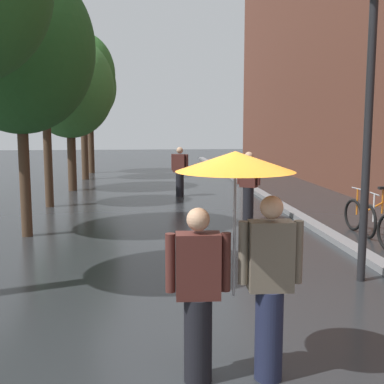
% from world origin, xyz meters
% --- Properties ---
extents(ground_plane, '(80.00, 80.00, 0.00)m').
position_xyz_m(ground_plane, '(0.00, 0.00, 0.00)').
color(ground_plane, '#26282B').
extents(kerb_strip, '(0.30, 36.00, 0.12)m').
position_xyz_m(kerb_strip, '(3.20, 10.00, 0.06)').
color(kerb_strip, slate).
rests_on(kerb_strip, ground).
extents(street_tree_1, '(3.04, 3.04, 5.60)m').
position_xyz_m(street_tree_1, '(-3.11, 5.82, 3.86)').
color(street_tree_1, '#473323').
rests_on(street_tree_1, ground).
extents(street_tree_2, '(2.32, 2.32, 4.98)m').
position_xyz_m(street_tree_2, '(-3.32, 9.57, 3.71)').
color(street_tree_2, '#473323').
rests_on(street_tree_2, ground).
extents(street_tree_3, '(3.05, 3.05, 5.33)m').
position_xyz_m(street_tree_3, '(-3.13, 12.99, 3.57)').
color(street_tree_3, '#473323').
rests_on(street_tree_3, ground).
extents(street_tree_4, '(2.68, 2.68, 6.04)m').
position_xyz_m(street_tree_4, '(-3.08, 16.51, 4.30)').
color(street_tree_4, '#473323').
rests_on(street_tree_4, ground).
extents(street_tree_5, '(2.50, 2.50, 5.60)m').
position_xyz_m(street_tree_5, '(-3.08, 19.27, 3.99)').
color(street_tree_5, '#473323').
rests_on(street_tree_5, ground).
extents(parked_bicycle_3, '(1.16, 0.83, 0.96)m').
position_xyz_m(parked_bicycle_3, '(4.47, 5.76, 0.38)').
color(parked_bicycle_3, black).
rests_on(parked_bicycle_3, ground).
extents(couple_under_umbrella, '(1.25, 1.07, 2.13)m').
position_xyz_m(couple_under_umbrella, '(0.15, -0.44, 1.38)').
color(couple_under_umbrella, black).
rests_on(couple_under_umbrella, ground).
extents(street_lamp_post, '(0.24, 0.24, 4.44)m').
position_xyz_m(street_lamp_post, '(2.60, 2.25, 2.59)').
color(street_lamp_post, black).
rests_on(street_lamp_post, ground).
extents(pedestrian_walking_midground, '(0.53, 0.38, 1.60)m').
position_xyz_m(pedestrian_walking_midground, '(0.53, 11.25, 0.81)').
color(pedestrian_walking_midground, black).
rests_on(pedestrian_walking_midground, ground).
extents(pedestrian_walking_far, '(0.51, 0.40, 1.68)m').
position_xyz_m(pedestrian_walking_far, '(1.87, 6.97, 0.86)').
color(pedestrian_walking_far, black).
rests_on(pedestrian_walking_far, ground).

